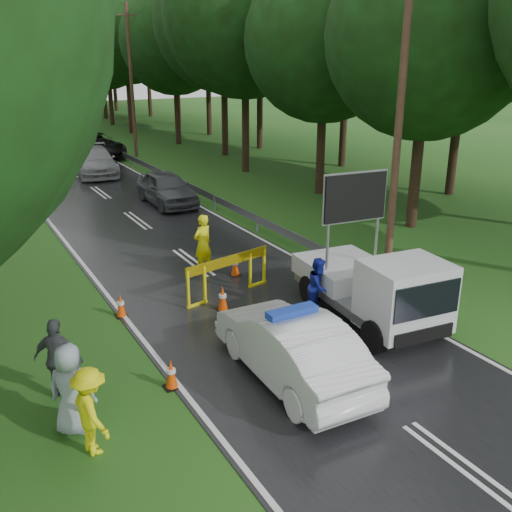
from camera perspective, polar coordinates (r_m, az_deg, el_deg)
ground at (r=14.85m, az=2.92°, el=-7.63°), size 160.00×160.00×0.00m
road at (r=42.30m, az=-19.49°, el=9.21°), size 7.00×140.00×0.02m
guardrail at (r=42.68m, az=-14.55°, el=10.51°), size 0.12×60.06×0.70m
utility_pole_near at (r=18.09m, az=14.17°, el=13.53°), size 1.40×0.24×10.00m
utility_pole_mid at (r=41.07m, az=-12.36°, el=16.70°), size 1.40×0.24×10.00m
utility_pole_far at (r=66.32m, az=-19.47°, el=16.98°), size 1.40×0.24×10.00m
tree_right_near at (r=20.81m, az=22.97°, el=20.24°), size 7.92×7.92×11.52m
police_sedan at (r=12.55m, az=3.54°, el=-9.09°), size 1.77×4.71×1.69m
work_truck at (r=15.24m, az=11.94°, el=-3.04°), size 2.54×4.95×3.81m
barrier at (r=16.66m, az=-2.82°, el=-1.02°), size 2.93×0.70×1.23m
officer at (r=18.55m, az=-5.35°, el=1.22°), size 0.82×0.67×1.95m
civilian at (r=15.59m, az=6.31°, el=-3.05°), size 1.00×0.96×1.63m
bystander_left at (r=10.79m, az=-16.18°, el=-14.68°), size 0.81×1.18×1.68m
bystander_mid at (r=12.50m, az=-19.16°, el=-9.72°), size 1.10×0.98×1.78m
bystander_right at (r=11.38m, az=-18.01°, el=-12.56°), size 1.06×0.98×1.82m
queue_car_first at (r=27.56m, az=-8.94°, el=6.72°), size 1.88×4.59×1.56m
queue_car_second at (r=35.57m, az=-15.80°, el=9.12°), size 2.92×5.73×1.59m
queue_car_third at (r=41.69m, az=-15.80°, el=10.59°), size 3.47×6.23×1.65m
queue_car_fourth at (r=51.26m, az=-20.46°, el=11.53°), size 1.78×4.44×1.44m
cone_near_left at (r=12.54m, az=-8.48°, el=-11.60°), size 0.32×0.32×0.68m
cone_center at (r=15.93m, az=-3.35°, el=-4.27°), size 0.35×0.35×0.73m
cone_far at (r=18.40m, az=-2.10°, el=-0.95°), size 0.33×0.33×0.71m
cone_left_mid at (r=15.98m, az=-13.37°, el=-4.85°), size 0.31×0.31×0.67m
cone_right at (r=17.20m, az=7.78°, el=-2.46°), size 0.37×0.37×0.79m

